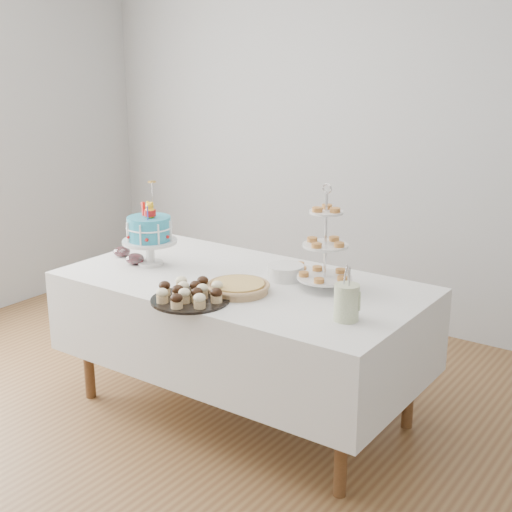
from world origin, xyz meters
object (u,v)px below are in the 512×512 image
Objects in this scene: pie at (238,287)px; plate_stack at (286,272)px; tiered_stand at (325,246)px; birthday_cake at (150,243)px; jam_bowl_b at (122,252)px; cupcake_tray at (190,293)px; pastry_plate at (291,268)px; utensil_pitcher at (347,301)px; jam_bowl_a at (135,259)px; table at (242,320)px.

plate_stack is (0.08, 0.32, 0.01)m from pie.
birthday_cake is at bearing -168.69° from tiered_stand.
birthday_cake is 1.04m from tiered_stand.
jam_bowl_b reaches higher than pie.
cupcake_tray reaches higher than jam_bowl_b.
utensil_pitcher is at bearing -38.31° from pastry_plate.
birthday_cake is 1.94× the size of pastry_plate.
cupcake_tray is 1.51× the size of utensil_pitcher.
plate_stack reaches higher than pastry_plate.
tiered_stand is at bearing -5.35° from plate_stack.
plate_stack is 1.84× the size of jam_bowl_a.
pie is 1.25× the size of utensil_pitcher.
tiered_stand is at bearing 50.37° from cupcake_tray.
tiered_stand is at bearing 17.15° from table.
pie is 0.59× the size of tiered_stand.
jam_bowl_b is (-0.97, -0.33, 0.01)m from pastry_plate.
tiered_stand reaches higher than pie.
utensil_pitcher is at bearing -14.39° from table.
table is 0.64m from tiered_stand.
cupcake_tray reaches higher than jam_bowl_a.
birthday_cake reaches higher than pastry_plate.
pastry_plate is at bearing 78.26° from cupcake_tray.
pastry_plate is (-0.05, 0.13, -0.02)m from plate_stack.
jam_bowl_a reaches higher than pie.
birthday_cake reaches higher than cupcake_tray.
tiered_stand is 5.48× the size of jam_bowl_b.
plate_stack is at bearing 11.10° from jam_bowl_b.
birthday_cake is 1.31m from utensil_pitcher.
pastry_plate is at bearing 49.93° from birthday_cake.
cupcake_tray reaches higher than pie.
cupcake_tray reaches higher than plate_stack.
birthday_cake is at bearing 150.07° from cupcake_tray.
utensil_pitcher is (0.72, -0.19, 0.32)m from table.
pastry_plate is at bearing 130.37° from utensil_pitcher.
jam_bowl_b is (-0.94, 0.12, -0.00)m from pie.
plate_stack is at bearing 76.65° from pie.
jam_bowl_a reaches higher than table.
cupcake_tray is 3.89× the size of jam_bowl_b.
utensil_pitcher is (0.74, 0.21, 0.05)m from cupcake_tray.
tiered_stand is 0.45m from utensil_pitcher.
pastry_plate is (-0.30, 0.15, -0.21)m from tiered_stand.
jam_bowl_a is 1.39m from utensil_pitcher.
tiered_stand is at bearing 34.83° from birthday_cake.
table is 0.35m from plate_stack.
plate_stack is (0.76, 0.23, -0.09)m from birthday_cake.
jam_bowl_b is at bearing 156.73° from cupcake_tray.
birthday_cake is 0.13m from jam_bowl_a.
pastry_plate is (0.14, 0.68, -0.03)m from cupcake_tray.
jam_bowl_b is at bearing 158.48° from jam_bowl_a.
utensil_pitcher is (0.62, -0.02, 0.06)m from pie.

